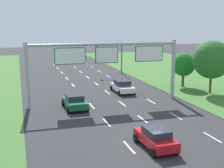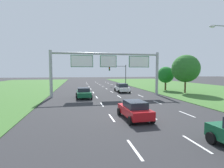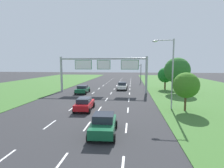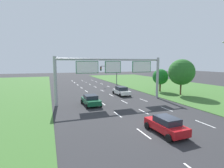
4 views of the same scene
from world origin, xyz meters
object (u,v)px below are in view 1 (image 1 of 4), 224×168
roadside_tree_far (184,65)px  car_far_ahead (75,101)px  sign_gantry (107,59)px  roadside_tree_mid (212,60)px  car_near_red (122,86)px  traffic_light_mast (111,52)px  car_lead_silver (156,138)px

roadside_tree_far → car_far_ahead: bearing=-157.6°
car_far_ahead → roadside_tree_far: bearing=20.7°
roadside_tree_far → sign_gantry: bearing=-156.7°
roadside_tree_mid → car_near_red: bearing=160.3°
traffic_light_mast → sign_gantry: bearing=-108.1°
roadside_tree_mid → traffic_light_mast: bearing=113.3°
car_near_red → car_far_ahead: size_ratio=1.05×
traffic_light_mast → roadside_tree_mid: roadside_tree_mid is taller
car_lead_silver → car_near_red: bearing=76.3°
sign_gantry → roadside_tree_far: size_ratio=3.58×
car_lead_silver → roadside_tree_far: size_ratio=0.85×
roadside_tree_mid → roadside_tree_far: 5.04m
car_far_ahead → sign_gantry: sign_gantry is taller
car_near_red → traffic_light_mast: traffic_light_mast is taller
car_far_ahead → traffic_light_mast: traffic_light_mast is taller
car_lead_silver → traffic_light_mast: size_ratio=0.73×
car_near_red → sign_gantry: size_ratio=0.26×
car_near_red → traffic_light_mast: (2.76, 14.37, 3.05)m
car_lead_silver → sign_gantry: (0.16, 13.53, 4.17)m
roadside_tree_mid → roadside_tree_far: roadside_tree_mid is taller
car_lead_silver → roadside_tree_far: roadside_tree_far is taller
sign_gantry → roadside_tree_mid: (13.97, 0.75, -0.57)m
car_near_red → roadside_tree_mid: roadside_tree_mid is taller
car_near_red → roadside_tree_mid: bearing=-19.7°
roadside_tree_mid → roadside_tree_far: size_ratio=1.41×
car_near_red → traffic_light_mast: bearing=79.1°
car_far_ahead → sign_gantry: size_ratio=0.25×
traffic_light_mast → roadside_tree_mid: 19.77m
roadside_tree_mid → roadside_tree_far: bearing=104.9°
car_near_red → traffic_light_mast: 14.95m
traffic_light_mast → roadside_tree_mid: bearing=-66.7°
traffic_light_mast → roadside_tree_far: size_ratio=1.16×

